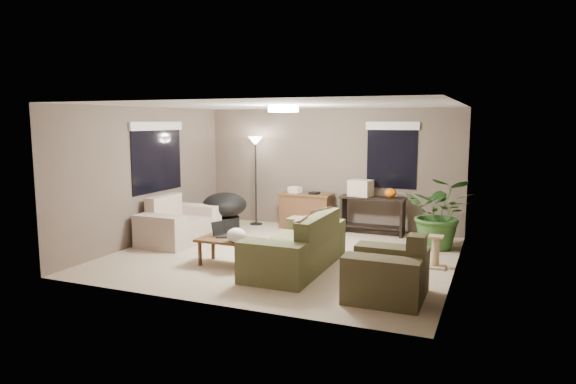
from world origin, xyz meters
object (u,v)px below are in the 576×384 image
at_px(desk, 306,211).
at_px(console_table, 372,212).
at_px(papasan_chair, 225,209).
at_px(cat_scratching_post, 435,254).
at_px(armchair, 388,275).
at_px(houseplant, 440,221).
at_px(main_sofa, 299,249).
at_px(floor_lamp, 255,151).
at_px(loveseat, 178,226).
at_px(coffee_table, 230,243).

distance_m(desk, console_table, 1.40).
distance_m(papasan_chair, cat_scratching_post, 4.43).
bearing_deg(armchair, papasan_chair, 145.20).
bearing_deg(houseplant, main_sofa, -131.91).
xyz_separation_m(main_sofa, floor_lamp, (-2.07, 2.77, 1.30)).
relative_size(main_sofa, loveseat, 1.37).
distance_m(loveseat, desk, 2.70).
bearing_deg(desk, houseplant, -13.92).
distance_m(armchair, console_table, 3.77).
bearing_deg(coffee_table, loveseat, 148.14).
bearing_deg(console_table, desk, -178.74).
distance_m(houseplant, cat_scratching_post, 1.28).
relative_size(console_table, houseplant, 1.01).
xyz_separation_m(coffee_table, floor_lamp, (-1.01, 3.03, 1.24)).
height_order(armchair, console_table, armchair).
relative_size(coffee_table, cat_scratching_post, 2.00).
bearing_deg(floor_lamp, loveseat, -108.34).
height_order(papasan_chair, floor_lamp, floor_lamp).
bearing_deg(papasan_chair, main_sofa, -38.75).
relative_size(loveseat, cat_scratching_post, 3.20).
bearing_deg(floor_lamp, desk, -0.08).
bearing_deg(floor_lamp, console_table, 0.65).
distance_m(papasan_chair, floor_lamp, 1.46).
bearing_deg(loveseat, floor_lamp, 71.66).
xyz_separation_m(houseplant, cat_scratching_post, (0.07, -1.25, -0.29)).
bearing_deg(cat_scratching_post, armchair, -103.75).
bearing_deg(console_table, main_sofa, -99.99).
xyz_separation_m(armchair, papasan_chair, (-3.90, 2.71, 0.17)).
distance_m(coffee_table, papasan_chair, 2.51).
bearing_deg(floor_lamp, main_sofa, -53.20).
distance_m(console_table, floor_lamp, 2.82).
xyz_separation_m(armchair, cat_scratching_post, (0.40, 1.65, -0.08)).
bearing_deg(main_sofa, coffee_table, -166.46).
bearing_deg(console_table, papasan_chair, -162.30).
height_order(papasan_chair, cat_scratching_post, papasan_chair).
relative_size(console_table, floor_lamp, 0.68).
height_order(houseplant, cat_scratching_post, houseplant).
xyz_separation_m(loveseat, armchair, (4.27, -1.60, 0.00)).
xyz_separation_m(desk, console_table, (1.40, 0.03, 0.06)).
bearing_deg(armchair, desk, 124.32).
bearing_deg(houseplant, desk, 166.08).
relative_size(desk, console_table, 0.85).
bearing_deg(houseplant, papasan_chair, -177.42).
distance_m(armchair, desk, 4.34).
bearing_deg(main_sofa, armchair, -27.94).
distance_m(console_table, papasan_chair, 2.99).
distance_m(coffee_table, desk, 3.03).
bearing_deg(armchair, floor_lamp, 135.20).
bearing_deg(cat_scratching_post, houseplant, 93.42).
bearing_deg(loveseat, main_sofa, -16.01).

